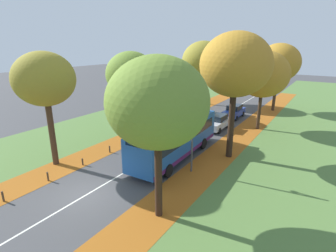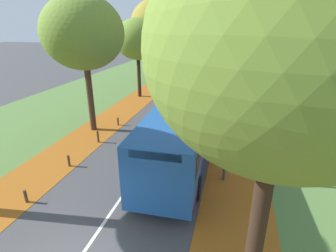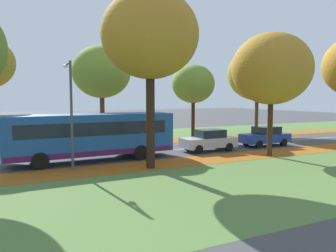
% 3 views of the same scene
% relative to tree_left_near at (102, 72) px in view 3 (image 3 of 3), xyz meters
% --- Properties ---
extents(grass_verge_left, '(12.00, 90.00, 0.01)m').
position_rel_tree_left_near_xyz_m(grass_verge_left, '(-4.36, 9.79, -6.12)').
color(grass_verge_left, '#517538').
rests_on(grass_verge_left, ground).
extents(leaf_litter_left, '(2.80, 60.00, 0.00)m').
position_rel_tree_left_near_xyz_m(leaf_litter_left, '(0.24, 3.79, -6.12)').
color(leaf_litter_left, '#9E5619').
rests_on(leaf_litter_left, grass_verge_left).
extents(grass_verge_right, '(12.00, 90.00, 0.01)m').
position_rel_tree_left_near_xyz_m(grass_verge_right, '(14.04, 9.79, -6.12)').
color(grass_verge_right, '#517538').
rests_on(grass_verge_right, ground).
extents(leaf_litter_right, '(2.80, 60.00, 0.00)m').
position_rel_tree_left_near_xyz_m(leaf_litter_right, '(9.44, 3.79, -6.12)').
color(leaf_litter_right, '#9E5619').
rests_on(leaf_litter_right, grass_verge_right).
extents(road_centre_line, '(0.12, 80.00, 0.01)m').
position_rel_tree_left_near_xyz_m(road_centre_line, '(4.84, 9.79, -6.12)').
color(road_centre_line, silver).
rests_on(road_centre_line, ground).
extents(tree_left_near, '(4.84, 4.84, 8.33)m').
position_rel_tree_left_near_xyz_m(tree_left_near, '(0.00, 0.00, 0.00)').
color(tree_left_near, '#422D1E').
rests_on(tree_left_near, ground).
extents(tree_left_mid, '(4.06, 4.06, 7.14)m').
position_rel_tree_left_near_xyz_m(tree_left_mid, '(0.04, 8.80, -0.84)').
color(tree_left_mid, black).
rests_on(tree_left_mid, ground).
extents(tree_left_far, '(6.36, 6.36, 9.42)m').
position_rel_tree_left_near_xyz_m(tree_left_far, '(-0.47, 17.02, 0.42)').
color(tree_left_far, '#422D1E').
rests_on(tree_left_far, ground).
extents(tree_right_near, '(5.40, 5.40, 9.90)m').
position_rel_tree_left_near_xyz_m(tree_right_near, '(10.19, 0.11, 1.30)').
color(tree_right_near, black).
rests_on(tree_right_near, ground).
extents(tree_right_mid, '(5.34, 5.34, 8.35)m').
position_rel_tree_left_near_xyz_m(tree_right_mid, '(10.22, 8.93, -0.20)').
color(tree_right_mid, '#382619').
rests_on(tree_right_mid, ground).
extents(bollard_third, '(0.12, 0.12, 0.56)m').
position_rel_tree_left_near_xyz_m(bollard_third, '(1.29, -7.60, -5.85)').
color(bollard_third, '#4C3823').
rests_on(bollard_third, ground).
extents(bollard_fourth, '(0.12, 0.12, 0.61)m').
position_rel_tree_left_near_xyz_m(bollard_fourth, '(1.28, -4.69, -5.82)').
color(bollard_fourth, '#4C3823').
rests_on(bollard_fourth, ground).
extents(bollard_fifth, '(0.12, 0.12, 0.74)m').
position_rel_tree_left_near_xyz_m(bollard_fifth, '(1.30, -1.77, -5.76)').
color(bollard_fifth, '#4C3823').
rests_on(bollard_fifth, ground).
extents(bollard_sixth, '(0.12, 0.12, 0.55)m').
position_rel_tree_left_near_xyz_m(bollard_sixth, '(1.25, 1.15, -5.85)').
color(bollard_sixth, '#4C3823').
rests_on(bollard_sixth, ground).
extents(streetlamp_right, '(1.89, 0.28, 6.00)m').
position_rel_tree_left_near_xyz_m(streetlamp_right, '(8.51, -3.98, -2.39)').
color(streetlamp_right, '#47474C').
rests_on(streetlamp_right, ground).
extents(bus, '(2.90, 10.47, 2.98)m').
position_rel_tree_left_near_xyz_m(bus, '(6.54, -2.42, -4.42)').
color(bus, '#1E5199').
rests_on(bus, ground).
extents(car_silver_lead, '(1.83, 4.22, 1.62)m').
position_rel_tree_left_near_xyz_m(car_silver_lead, '(6.53, 6.40, -5.31)').
color(car_silver_lead, '#B7BABF').
rests_on(car_silver_lead, ground).
extents(car_blue_following, '(1.80, 4.21, 1.62)m').
position_rel_tree_left_near_xyz_m(car_blue_following, '(6.41, 12.02, -5.31)').
color(car_blue_following, '#233D9E').
rests_on(car_blue_following, ground).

